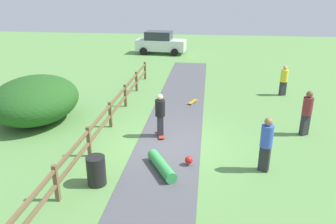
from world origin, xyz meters
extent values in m
plane|color=#60934C|center=(0.00, 0.00, 0.00)|extent=(60.00, 60.00, 0.00)
cube|color=#515156|center=(0.00, 0.00, 0.01)|extent=(2.40, 28.00, 0.02)
cube|color=brown|center=(-2.60, -3.86, 0.55)|extent=(0.12, 0.12, 1.10)
cube|color=brown|center=(-2.60, -1.29, 0.55)|extent=(0.12, 0.12, 1.10)
cube|color=brown|center=(-2.60, 1.29, 0.55)|extent=(0.12, 0.12, 1.10)
cube|color=brown|center=(-2.60, 3.86, 0.55)|extent=(0.12, 0.12, 1.10)
cube|color=brown|center=(-2.60, 6.43, 0.55)|extent=(0.12, 0.12, 1.10)
cube|color=brown|center=(-2.60, 9.00, 0.55)|extent=(0.12, 0.12, 1.10)
cube|color=brown|center=(-2.60, 0.00, 0.50)|extent=(0.08, 18.00, 0.09)
cube|color=brown|center=(-2.60, 0.00, 0.95)|extent=(0.08, 18.00, 0.09)
ellipsoid|color=#23561E|center=(-5.95, 1.55, 0.98)|extent=(3.51, 4.21, 1.96)
cylinder|color=black|center=(-1.80, -2.93, 0.45)|extent=(0.56, 0.56, 0.90)
cube|color=#B23326|center=(-0.41, 0.60, 0.09)|extent=(0.43, 0.82, 0.02)
cylinder|color=silver|center=(-0.57, 0.85, 0.05)|extent=(0.05, 0.07, 0.06)
cylinder|color=silver|center=(-0.42, 0.89, 0.05)|extent=(0.05, 0.07, 0.06)
cylinder|color=silver|center=(-0.40, 0.31, 0.05)|extent=(0.05, 0.07, 0.06)
cylinder|color=silver|center=(-0.25, 0.36, 0.05)|extent=(0.05, 0.07, 0.06)
cube|color=#2D2D33|center=(-0.41, 0.60, 0.49)|extent=(0.29, 0.37, 0.77)
cylinder|color=black|center=(-0.41, 0.60, 1.19)|extent=(0.48, 0.48, 0.64)
sphere|color=beige|center=(-0.41, 0.60, 1.63)|extent=(0.23, 0.23, 0.23)
cylinder|color=green|center=(0.01, -1.98, 0.20)|extent=(1.13, 1.64, 0.36)
sphere|color=red|center=(0.84, -1.51, 0.20)|extent=(0.26, 0.26, 0.26)
cube|color=#BF8C19|center=(0.65, 4.70, 0.09)|extent=(0.49, 0.82, 0.02)
cylinder|color=silver|center=(0.62, 4.42, 0.05)|extent=(0.05, 0.07, 0.06)
cylinder|color=silver|center=(0.48, 4.47, 0.05)|extent=(0.05, 0.07, 0.06)
cylinder|color=silver|center=(0.83, 4.93, 0.05)|extent=(0.05, 0.07, 0.06)
cylinder|color=silver|center=(0.69, 4.99, 0.05)|extent=(0.05, 0.07, 0.06)
cube|color=#2D2D33|center=(3.23, -1.53, 0.42)|extent=(0.37, 0.32, 0.85)
cylinder|color=blue|center=(3.23, -1.53, 1.20)|extent=(0.50, 0.50, 0.71)
sphere|color=#9E704C|center=(3.23, -1.53, 1.68)|extent=(0.25, 0.25, 0.25)
cube|color=#2D2D33|center=(5.21, 1.46, 0.43)|extent=(0.38, 0.34, 0.85)
cylinder|color=maroon|center=(5.21, 1.46, 1.21)|extent=(0.52, 0.52, 0.71)
sphere|color=brown|center=(5.21, 1.46, 1.69)|extent=(0.26, 0.26, 0.26)
cube|color=#2D2D33|center=(5.38, 6.62, 0.38)|extent=(0.37, 0.31, 0.76)
cylinder|color=yellow|center=(5.38, 6.62, 1.08)|extent=(0.50, 0.50, 0.64)
sphere|color=tan|center=(5.38, 6.62, 1.51)|extent=(0.23, 0.23, 0.23)
cube|color=silver|center=(-2.80, 17.48, 0.77)|extent=(4.31, 2.00, 0.90)
cube|color=#2D333D|center=(-3.00, 17.50, 1.57)|extent=(2.31, 1.71, 0.70)
cylinder|color=black|center=(-1.39, 18.26, 0.32)|extent=(0.66, 0.29, 0.64)
cylinder|color=black|center=(-1.51, 16.51, 0.32)|extent=(0.66, 0.29, 0.64)
cylinder|color=black|center=(-4.08, 18.46, 0.32)|extent=(0.66, 0.29, 0.64)
cylinder|color=black|center=(-4.21, 16.70, 0.32)|extent=(0.66, 0.29, 0.64)
camera|label=1|loc=(1.34, -11.10, 5.53)|focal=35.44mm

